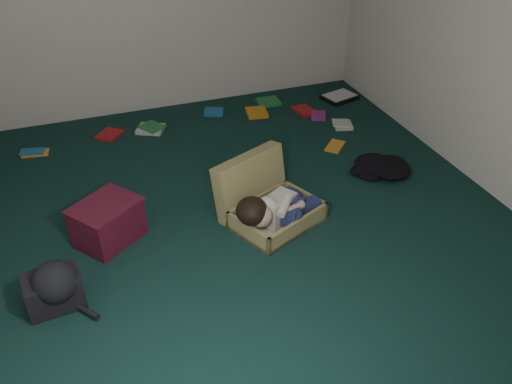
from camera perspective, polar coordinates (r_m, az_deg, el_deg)
floor at (r=4.21m, az=-0.70°, el=-2.88°), size 4.50×4.50×0.00m
wall_front at (r=1.90m, az=22.73°, el=-9.51°), size 4.50×0.00×4.50m
wall_right at (r=4.62m, az=24.27°, el=15.73°), size 0.00×4.50×4.50m
suitcase at (r=4.16m, az=1.01°, el=-0.97°), size 0.84×0.84×0.47m
person at (r=4.02m, az=2.20°, el=-1.69°), size 0.72×0.38×0.29m
maroon_bin at (r=4.06m, az=-15.37°, el=-3.09°), size 0.58×0.56×0.32m
backpack at (r=3.66m, az=-20.52°, el=-9.62°), size 0.46×0.38×0.26m
clothing_pile at (r=4.88m, az=12.62°, el=2.86°), size 0.46×0.39×0.14m
paper_tray at (r=6.22m, az=8.78°, el=9.85°), size 0.42×0.36×0.05m
book_scatter at (r=5.59m, az=-2.12°, el=7.20°), size 3.17×1.38×0.02m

